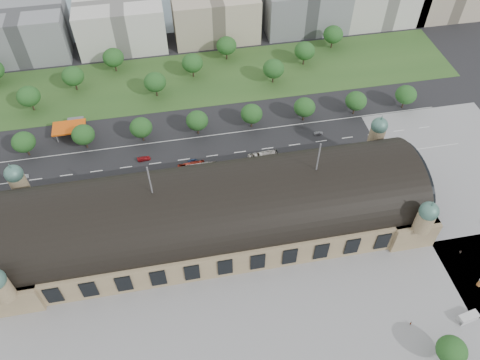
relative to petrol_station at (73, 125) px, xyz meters
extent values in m
plane|color=black|center=(53.91, -65.28, -2.95)|extent=(900.00, 900.00, 0.00)
cube|color=tan|center=(53.91, -65.28, 3.05)|extent=(150.00, 40.00, 12.00)
cube|color=tan|center=(-13.09, -65.28, 3.05)|extent=(16.00, 43.00, 12.00)
cube|color=tan|center=(120.91, -65.28, 3.05)|extent=(16.00, 43.00, 12.00)
cylinder|color=black|center=(53.91, -65.28, 9.05)|extent=(144.00, 37.60, 37.60)
cylinder|color=black|center=(126.91, -65.28, 11.05)|extent=(1.20, 32.00, 32.00)
cylinder|color=tan|center=(-13.09, -44.28, 13.05)|extent=(6.00, 6.00, 8.00)
sphere|color=#446E61|center=(-13.09, -44.28, 18.55)|extent=(6.40, 6.40, 6.40)
cone|color=#446E61|center=(-13.09, -44.28, 22.55)|extent=(1.00, 1.00, 2.50)
cylinder|color=tan|center=(120.91, -44.28, 13.05)|extent=(6.00, 6.00, 8.00)
sphere|color=#446E61|center=(120.91, -44.28, 18.55)|extent=(6.40, 6.40, 6.40)
cone|color=#446E61|center=(120.91, -44.28, 22.55)|extent=(1.00, 1.00, 2.50)
cylinder|color=tan|center=(-13.09, -86.28, 13.05)|extent=(6.00, 6.00, 8.00)
cylinder|color=tan|center=(120.91, -86.28, 13.05)|extent=(6.00, 6.00, 8.00)
sphere|color=#446E61|center=(120.91, -86.28, 18.55)|extent=(6.40, 6.40, 6.40)
cone|color=#446E61|center=(120.91, -86.28, 22.55)|extent=(1.00, 1.00, 2.50)
cylinder|color=#59595B|center=(33.91, -65.28, 28.55)|extent=(0.50, 0.50, 12.00)
cylinder|color=#59595B|center=(88.91, -65.28, 28.55)|extent=(0.50, 0.50, 12.00)
cube|color=gray|center=(63.91, -109.28, -2.95)|extent=(190.00, 48.00, 0.12)
cube|color=gray|center=(156.91, -65.28, -2.95)|extent=(56.00, 100.00, 0.12)
cube|color=black|center=(33.91, -27.28, -2.95)|extent=(260.00, 26.00, 0.10)
cube|color=#294D1E|center=(38.91, 27.72, -2.95)|extent=(300.00, 45.00, 0.10)
cube|color=#D44F0C|center=(-1.09, -3.28, 1.75)|extent=(14.00, 9.00, 0.70)
cube|color=#59595B|center=(0.91, 2.72, -1.35)|extent=(7.00, 5.00, 3.20)
cylinder|color=#59595B|center=(-6.59, -0.08, -0.75)|extent=(0.50, 0.50, 4.40)
cylinder|color=#59595B|center=(4.41, -0.08, -0.75)|extent=(0.50, 0.50, 4.40)
cylinder|color=#59595B|center=(-6.59, -6.48, -0.75)|extent=(0.50, 0.50, 4.40)
cylinder|color=#59595B|center=(4.41, -6.48, -0.75)|extent=(0.50, 0.50, 4.40)
cube|color=gray|center=(-26.09, 67.72, 9.05)|extent=(45.00, 32.00, 24.00)
cube|color=silver|center=(23.91, 67.72, 9.05)|extent=(45.00, 32.00, 24.00)
cube|color=#BFB096|center=(73.91, 67.72, 9.05)|extent=(45.00, 32.00, 24.00)
cube|color=gray|center=(123.91, 67.72, 9.05)|extent=(45.00, 32.00, 24.00)
cylinder|color=#2D2116|center=(-18.09, -12.28, -0.79)|extent=(0.70, 0.70, 4.32)
ellipsoid|color=#1A4B1A|center=(-18.09, -12.28, 4.49)|extent=(9.60, 9.60, 8.16)
cylinder|color=#2D2116|center=(5.91, -12.28, -0.79)|extent=(0.70, 0.70, 4.32)
ellipsoid|color=#1A4B1A|center=(5.91, -12.28, 4.49)|extent=(9.60, 9.60, 8.16)
cylinder|color=#2D2116|center=(29.91, -12.28, -0.79)|extent=(0.70, 0.70, 4.32)
ellipsoid|color=#1A4B1A|center=(29.91, -12.28, 4.49)|extent=(9.60, 9.60, 8.16)
cylinder|color=#2D2116|center=(53.91, -12.28, -0.79)|extent=(0.70, 0.70, 4.32)
ellipsoid|color=#1A4B1A|center=(53.91, -12.28, 4.49)|extent=(9.60, 9.60, 8.16)
cylinder|color=#2D2116|center=(77.91, -12.28, -0.79)|extent=(0.70, 0.70, 4.32)
ellipsoid|color=#1A4B1A|center=(77.91, -12.28, 4.49)|extent=(9.60, 9.60, 8.16)
cylinder|color=#2D2116|center=(101.91, -12.28, -0.79)|extent=(0.70, 0.70, 4.32)
ellipsoid|color=#1A4B1A|center=(101.91, -12.28, 4.49)|extent=(9.60, 9.60, 8.16)
cylinder|color=#2D2116|center=(125.91, -12.28, -0.79)|extent=(0.70, 0.70, 4.32)
ellipsoid|color=#1A4B1A|center=(125.91, -12.28, 4.49)|extent=(9.60, 9.60, 8.16)
cylinder|color=#2D2116|center=(149.91, -12.28, -0.79)|extent=(0.70, 0.70, 4.32)
ellipsoid|color=#1A4B1A|center=(149.91, -12.28, 4.49)|extent=(9.60, 9.60, 8.16)
cylinder|color=#2D2116|center=(-19.09, 17.72, -0.61)|extent=(0.70, 0.70, 4.68)
ellipsoid|color=#1A4B1A|center=(-19.09, 17.72, 5.11)|extent=(10.40, 10.40, 8.84)
cylinder|color=#2D2116|center=(-0.09, 29.72, -0.61)|extent=(0.70, 0.70, 4.68)
ellipsoid|color=#1A4B1A|center=(-0.09, 29.72, 5.11)|extent=(10.40, 10.40, 8.84)
cylinder|color=#2D2116|center=(18.91, 41.72, -0.61)|extent=(0.70, 0.70, 4.68)
ellipsoid|color=#1A4B1A|center=(18.91, 41.72, 5.11)|extent=(10.40, 10.40, 8.84)
cylinder|color=#2D2116|center=(37.91, 17.72, -0.61)|extent=(0.70, 0.70, 4.68)
ellipsoid|color=#1A4B1A|center=(37.91, 17.72, 5.11)|extent=(10.40, 10.40, 8.84)
cylinder|color=#2D2116|center=(56.91, 29.72, -0.61)|extent=(0.70, 0.70, 4.68)
ellipsoid|color=#1A4B1A|center=(56.91, 29.72, 5.11)|extent=(10.40, 10.40, 8.84)
cylinder|color=#2D2116|center=(75.91, 41.72, -0.61)|extent=(0.70, 0.70, 4.68)
ellipsoid|color=#1A4B1A|center=(75.91, 41.72, 5.11)|extent=(10.40, 10.40, 8.84)
cylinder|color=#2D2116|center=(94.91, 17.72, -0.61)|extent=(0.70, 0.70, 4.68)
ellipsoid|color=#1A4B1A|center=(94.91, 17.72, 5.11)|extent=(10.40, 10.40, 8.84)
cylinder|color=#2D2116|center=(113.91, 29.72, -0.61)|extent=(0.70, 0.70, 4.68)
ellipsoid|color=#1A4B1A|center=(113.91, 29.72, 5.11)|extent=(10.40, 10.40, 8.84)
cylinder|color=#2D2116|center=(132.91, 41.72, -0.61)|extent=(0.70, 0.70, 4.68)
ellipsoid|color=#1A4B1A|center=(132.91, 41.72, 5.11)|extent=(10.40, 10.40, 8.84)
cylinder|color=#2D2116|center=(113.91, -125.28, -0.97)|extent=(0.70, 0.70, 3.96)
ellipsoid|color=#1A4B1A|center=(113.91, -125.28, 3.87)|extent=(9.00, 9.00, 7.65)
imported|color=#9CA0A4|center=(-19.29, -25.56, -2.18)|extent=(4.85, 2.23, 1.54)
imported|color=black|center=(-22.13, -33.47, -2.22)|extent=(5.31, 2.54, 1.46)
imported|color=maroon|center=(29.53, -24.34, -2.16)|extent=(5.62, 2.68, 1.58)
imported|color=#1C2C4E|center=(49.28, -29.19, -2.29)|extent=(3.93, 1.79, 1.31)
imported|color=#57585E|center=(106.04, -22.84, -2.31)|extent=(3.94, 1.52, 1.28)
imported|color=black|center=(-23.05, -41.86, -2.30)|extent=(4.06, 3.25, 1.30)
imported|color=maroon|center=(-7.36, -40.28, -2.28)|extent=(5.17, 4.62, 1.33)
imported|color=#1A1B48|center=(15.66, -40.28, -2.18)|extent=(5.68, 4.42, 1.54)
imported|color=#575A5E|center=(16.39, -44.28, -2.21)|extent=(4.47, 4.08, 1.48)
imported|color=silver|center=(23.70, -40.28, -2.19)|extent=(4.71, 4.00, 1.53)
imported|color=#94989C|center=(1.78, -40.28, -2.29)|extent=(5.16, 4.31, 1.31)
imported|color=black|center=(26.77, -40.28, -2.18)|extent=(5.71, 3.84, 1.54)
imported|color=#B02A1C|center=(48.56, -33.28, -1.37)|extent=(11.50, 3.43, 3.16)
imported|color=beige|center=(52.46, -35.11, -1.13)|extent=(13.12, 3.21, 3.65)
imported|color=silver|center=(78.66, -33.28, -1.16)|extent=(12.96, 3.57, 3.58)
cube|color=#B9B9BB|center=(126.87, -114.83, -1.53)|extent=(6.88, 3.69, 2.83)
cube|color=#B9B9BB|center=(124.51, -115.24, -1.97)|extent=(2.13, 2.66, 1.96)
cylinder|color=#C53146|center=(136.92, -104.34, -1.43)|extent=(1.42, 1.42, 3.05)
imported|color=gray|center=(108.50, -113.01, -2.09)|extent=(0.56, 0.71, 1.73)
imported|color=gray|center=(136.85, -91.52, -1.99)|extent=(1.01, 1.06, 1.92)
camera|label=1|loc=(43.69, -165.90, 137.98)|focal=35.00mm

